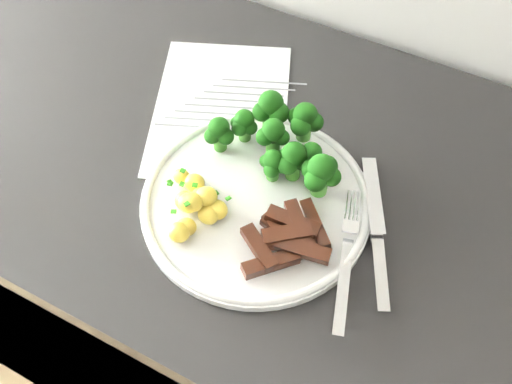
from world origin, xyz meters
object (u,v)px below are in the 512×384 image
(potatoes, at_px, (196,204))
(fork, at_px, (346,263))
(broccoli, at_px, (284,140))
(knife, at_px, (378,248))
(beef_strips, at_px, (289,238))
(plate, at_px, (256,201))
(counter, at_px, (282,315))
(recipe_paper, at_px, (221,107))

(potatoes, distance_m, fork, 0.20)
(broccoli, relative_size, potatoes, 1.94)
(knife, bearing_deg, beef_strips, -155.99)
(plate, distance_m, fork, 0.15)
(plate, bearing_deg, broccoli, 89.40)
(broccoli, bearing_deg, counter, -33.05)
(broccoli, distance_m, fork, 0.19)
(counter, height_order, fork, fork)
(broccoli, bearing_deg, beef_strips, -60.76)
(broccoli, bearing_deg, knife, -22.78)
(potatoes, bearing_deg, plate, 40.55)
(potatoes, height_order, knife, potatoes)
(counter, relative_size, broccoli, 12.61)
(recipe_paper, xyz_separation_m, potatoes, (0.07, -0.18, 0.03))
(recipe_paper, distance_m, fork, 0.32)
(plate, xyz_separation_m, knife, (0.17, 0.01, 0.00))
(fork, relative_size, knife, 0.94)
(beef_strips, distance_m, knife, 0.11)
(counter, xyz_separation_m, recipe_paper, (-0.16, 0.07, 0.47))
(recipe_paper, xyz_separation_m, knife, (0.30, -0.13, 0.01))
(plate, relative_size, fork, 1.54)
(counter, bearing_deg, recipe_paper, 155.60)
(knife, bearing_deg, potatoes, -165.64)
(beef_strips, bearing_deg, fork, 1.23)
(counter, bearing_deg, beef_strips, -68.62)
(recipe_paper, relative_size, knife, 1.60)
(counter, height_order, knife, knife)
(counter, xyz_separation_m, plate, (-0.03, -0.06, 0.48))
(counter, height_order, broccoli, broccoli)
(recipe_paper, bearing_deg, plate, -45.63)
(recipe_paper, relative_size, plate, 1.10)
(plate, relative_size, potatoes, 3.02)
(broccoli, height_order, knife, broccoli)
(counter, bearing_deg, broccoli, 146.95)
(broccoli, distance_m, beef_strips, 0.14)
(potatoes, relative_size, knife, 0.48)
(plate, relative_size, broccoli, 1.56)
(recipe_paper, bearing_deg, knife, -22.65)
(plate, bearing_deg, knife, 2.53)
(beef_strips, distance_m, fork, 0.08)
(fork, bearing_deg, broccoli, 141.02)
(fork, bearing_deg, beef_strips, -178.77)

